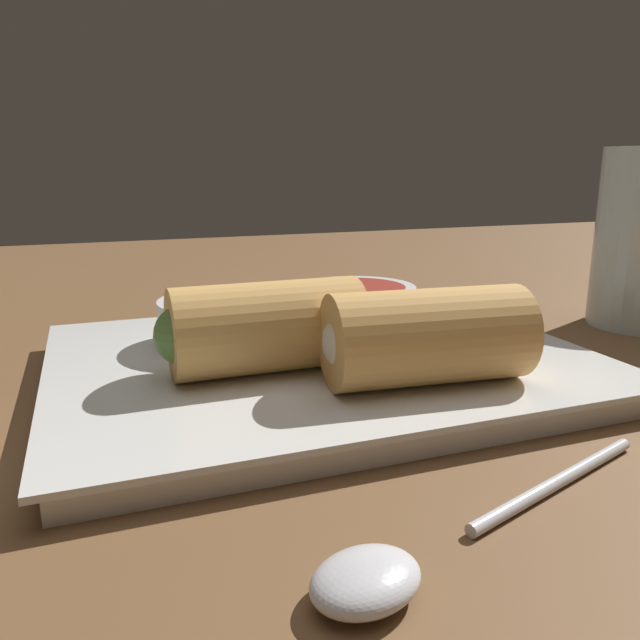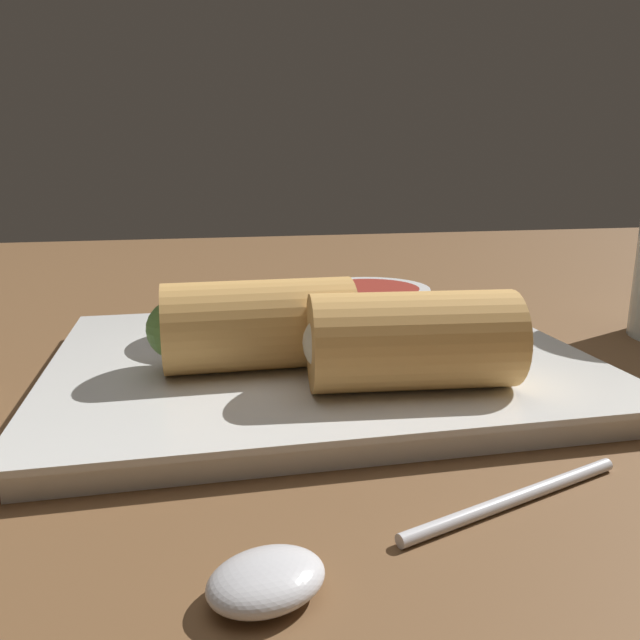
# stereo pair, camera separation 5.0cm
# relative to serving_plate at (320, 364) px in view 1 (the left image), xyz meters

# --- Properties ---
(table_surface) EXTENTS (1.80, 1.40, 0.02)m
(table_surface) POSITION_rel_serving_plate_xyz_m (0.03, -0.01, -0.02)
(table_surface) COLOR brown
(table_surface) RESTS_ON ground
(serving_plate) EXTENTS (0.29, 0.23, 0.01)m
(serving_plate) POSITION_rel_serving_plate_xyz_m (0.00, 0.00, 0.00)
(serving_plate) COLOR silver
(serving_plate) RESTS_ON table_surface
(roll_front_left) EXTENTS (0.10, 0.05, 0.05)m
(roll_front_left) POSITION_rel_serving_plate_xyz_m (-0.04, -0.02, 0.03)
(roll_front_left) COLOR #DBA356
(roll_front_left) RESTS_ON serving_plate
(roll_front_right) EXTENTS (0.11, 0.06, 0.05)m
(roll_front_right) POSITION_rel_serving_plate_xyz_m (0.03, -0.06, 0.03)
(roll_front_right) COLOR #DBA356
(roll_front_right) RESTS_ON serving_plate
(dipping_bowl_near) EXTENTS (0.08, 0.08, 0.03)m
(dipping_bowl_near) POSITION_rel_serving_plate_xyz_m (0.04, 0.04, 0.02)
(dipping_bowl_near) COLOR white
(dipping_bowl_near) RESTS_ON serving_plate
(dipping_bowl_far) EXTENTS (0.08, 0.08, 0.03)m
(dipping_bowl_far) POSITION_rel_serving_plate_xyz_m (-0.05, 0.04, 0.02)
(dipping_bowl_far) COLOR white
(dipping_bowl_far) RESTS_ON serving_plate
(spoon) EXTENTS (0.16, 0.07, 0.01)m
(spoon) POSITION_rel_serving_plate_xyz_m (-0.04, -0.17, -0.00)
(spoon) COLOR silver
(spoon) RESTS_ON table_surface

